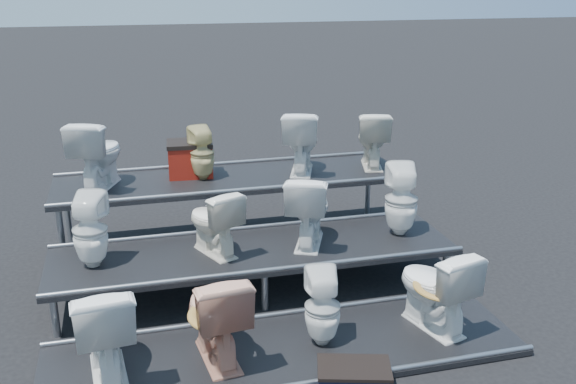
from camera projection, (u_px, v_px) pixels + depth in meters
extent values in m
plane|color=black|center=(255.00, 288.00, 6.88)|extent=(80.00, 80.00, 0.00)
cube|color=black|center=(285.00, 350.00, 5.68)|extent=(4.20, 1.20, 0.06)
cube|color=black|center=(255.00, 268.00, 6.81)|extent=(4.20, 1.20, 0.46)
cube|color=black|center=(233.00, 210.00, 7.93)|extent=(4.20, 1.20, 0.86)
imported|color=white|center=(103.00, 328.00, 5.17)|extent=(0.55, 0.88, 0.85)
imported|color=tan|center=(216.00, 314.00, 5.39)|extent=(0.55, 0.87, 0.84)
imported|color=white|center=(323.00, 307.00, 5.64)|extent=(0.36, 0.37, 0.71)
imported|color=white|center=(435.00, 287.00, 5.88)|extent=(0.64, 0.89, 0.81)
imported|color=white|center=(90.00, 230.00, 6.22)|extent=(0.42, 0.42, 0.75)
imported|color=white|center=(213.00, 222.00, 6.52)|extent=(0.62, 0.78, 0.69)
imported|color=white|center=(309.00, 209.00, 6.75)|extent=(0.71, 0.88, 0.78)
imported|color=white|center=(401.00, 200.00, 7.00)|extent=(0.44, 0.44, 0.80)
imported|color=white|center=(98.00, 154.00, 7.30)|extent=(0.70, 0.89, 0.80)
imported|color=#CCBE7D|center=(202.00, 153.00, 7.61)|extent=(0.34, 0.34, 0.64)
imported|color=white|center=(301.00, 141.00, 7.88)|extent=(0.67, 0.87, 0.78)
imported|color=white|center=(372.00, 139.00, 8.12)|extent=(0.58, 0.79, 0.72)
cube|color=maroon|center=(190.00, 160.00, 7.79)|extent=(0.55, 0.46, 0.38)
cube|color=black|center=(354.00, 380.00, 5.14)|extent=(0.64, 0.48, 0.20)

